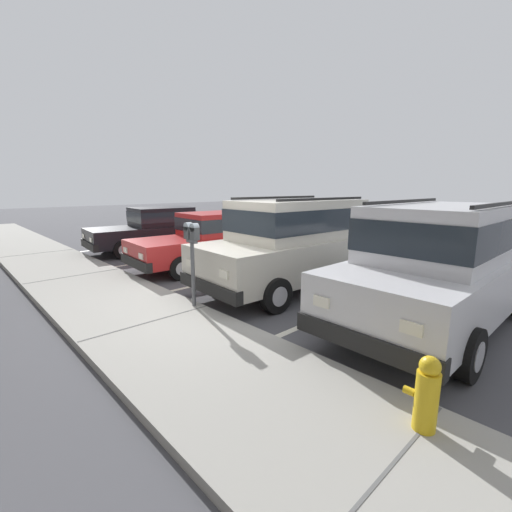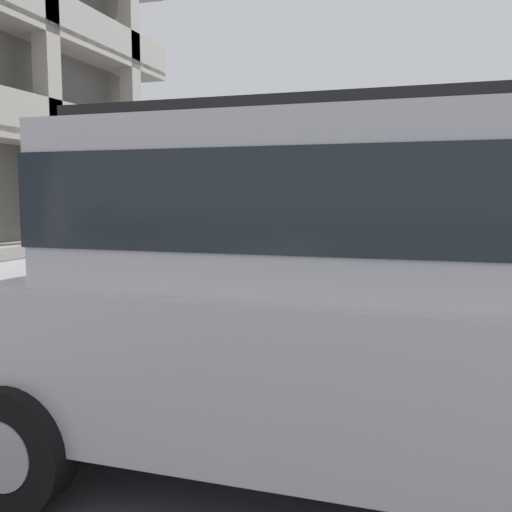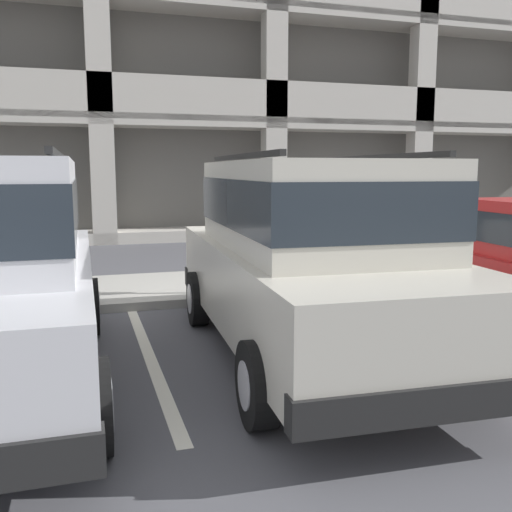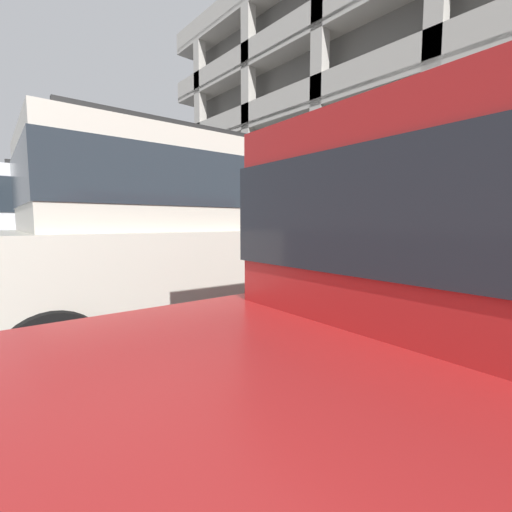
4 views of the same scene
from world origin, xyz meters
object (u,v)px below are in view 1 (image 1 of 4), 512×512
red_sedan (441,261)px  parking_meter_near (192,245)px  fire_hydrant (427,394)px  silver_suv (297,240)px  blue_coupe (157,228)px  dark_hatchback (213,238)px

red_sedan → parking_meter_near: 4.15m
red_sedan → fire_hydrant: red_sedan is taller
silver_suv → blue_coupe: 6.47m
red_sedan → blue_coupe: bearing=0.9°
fire_hydrant → parking_meter_near: bearing=-4.1°
silver_suv → fire_hydrant: (-3.94, 2.88, -0.62)m
dark_hatchback → blue_coupe: same height
red_sedan → parking_meter_near: red_sedan is taller
silver_suv → dark_hatchback: silver_suv is taller
dark_hatchback → fire_hydrant: 7.53m
silver_suv → blue_coupe: bearing=3.5°
fire_hydrant → blue_coupe: bearing=-15.1°
silver_suv → parking_meter_near: silver_suv is taller
dark_hatchback → parking_meter_near: bearing=142.3°
silver_suv → parking_meter_near: (0.23, 2.58, 0.16)m
red_sedan → blue_coupe: 9.48m
parking_meter_near → silver_suv: bearing=-95.0°
silver_suv → fire_hydrant: silver_suv is taller
red_sedan → fire_hydrant: bearing=108.3°
silver_suv → parking_meter_near: size_ratio=3.21×
dark_hatchback → silver_suv: bearing=-174.6°
blue_coupe → parking_meter_near: 6.74m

